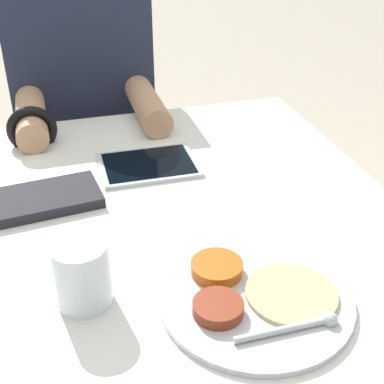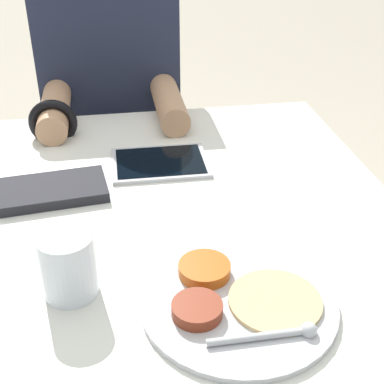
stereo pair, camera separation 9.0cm
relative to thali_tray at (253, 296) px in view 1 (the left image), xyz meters
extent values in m
cube|color=silver|center=(-0.15, 0.23, -0.37)|extent=(1.03, 0.99, 0.72)
cylinder|color=#B7BABF|center=(0.00, 0.00, 0.00)|extent=(0.28, 0.28, 0.01)
cylinder|color=#B75114|center=(-0.03, 0.06, 0.01)|extent=(0.08, 0.08, 0.02)
cylinder|color=maroon|center=(-0.06, -0.02, 0.01)|extent=(0.07, 0.07, 0.02)
cylinder|color=tan|center=(0.05, -0.02, 0.00)|extent=(0.13, 0.13, 0.01)
cylinder|color=#B7BABF|center=(0.01, -0.08, 0.01)|extent=(0.14, 0.01, 0.01)
sphere|color=#B7BABF|center=(0.08, -0.08, 0.01)|extent=(0.02, 0.02, 0.02)
cube|color=silver|center=(-0.27, 0.35, 0.00)|extent=(0.21, 0.13, 0.01)
cube|color=black|center=(-0.27, 0.35, 0.00)|extent=(0.21, 0.14, 0.02)
cube|color=#B7B7BC|center=(-0.06, 0.44, 0.00)|extent=(0.20, 0.15, 0.01)
cube|color=black|center=(-0.06, 0.44, 0.00)|extent=(0.18, 0.13, 0.00)
cube|color=black|center=(-0.15, 0.91, -0.51)|extent=(0.33, 0.22, 0.44)
cube|color=#1E2338|center=(-0.15, 0.91, 0.00)|extent=(0.37, 0.20, 0.58)
cylinder|color=tan|center=(-0.28, 0.69, 0.03)|extent=(0.07, 0.27, 0.07)
cylinder|color=tan|center=(-0.01, 0.69, 0.03)|extent=(0.07, 0.27, 0.07)
torus|color=black|center=(-0.28, 0.61, 0.03)|extent=(0.11, 0.02, 0.11)
cylinder|color=silver|center=(-0.23, 0.06, 0.04)|extent=(0.08, 0.08, 0.10)
camera|label=1|loc=(-0.24, -0.53, 0.52)|focal=50.00mm
camera|label=2|loc=(-0.15, -0.55, 0.52)|focal=50.00mm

